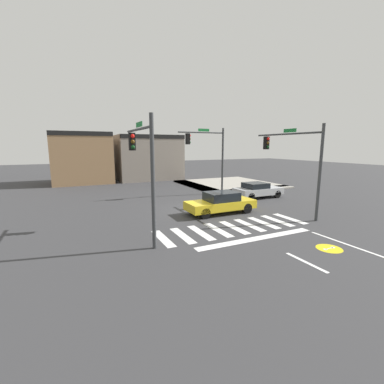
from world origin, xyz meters
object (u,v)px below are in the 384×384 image
at_px(car_silver, 258,190).
at_px(traffic_signal_southeast, 293,154).
at_px(traffic_signal_northeast, 208,149).
at_px(traffic_signal_southwest, 142,157).
at_px(car_yellow, 221,203).

bearing_deg(car_silver, traffic_signal_southeast, -105.85).
distance_m(traffic_signal_northeast, car_silver, 5.76).
height_order(traffic_signal_southwest, car_silver, traffic_signal_southwest).
relative_size(traffic_signal_northeast, traffic_signal_southwest, 1.05).
xyz_separation_m(traffic_signal_southeast, traffic_signal_northeast, (-1.84, 8.34, 0.19)).
distance_m(traffic_signal_northeast, car_yellow, 7.68).
relative_size(traffic_signal_southeast, traffic_signal_southwest, 0.99).
bearing_deg(traffic_signal_southeast, traffic_signal_southwest, 92.69).
relative_size(traffic_signal_northeast, car_yellow, 1.30).
bearing_deg(car_silver, car_yellow, -150.69).
relative_size(traffic_signal_southwest, car_yellow, 1.24).
bearing_deg(traffic_signal_northeast, traffic_signal_southeast, 102.44).
distance_m(traffic_signal_southeast, traffic_signal_southwest, 10.33).
relative_size(traffic_signal_southeast, traffic_signal_northeast, 0.95).
bearing_deg(traffic_signal_southwest, traffic_signal_northeast, -43.86).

